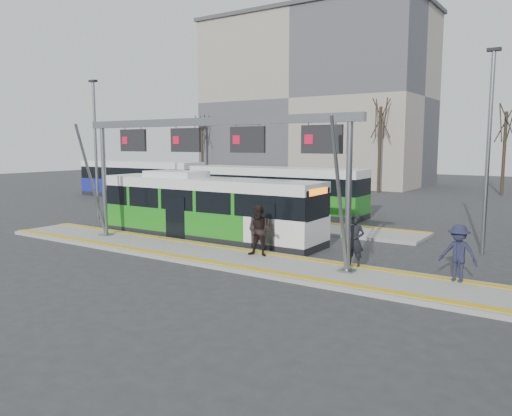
{
  "coord_description": "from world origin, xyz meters",
  "views": [
    {
      "loc": [
        11.96,
        -14.77,
        4.34
      ],
      "look_at": [
        0.07,
        3.0,
        1.6
      ],
      "focal_mm": 35.0,
      "sensor_mm": 36.0,
      "label": 1
    }
  ],
  "objects_px": {
    "passenger_a": "(355,241)",
    "passenger_b": "(259,231)",
    "hero_bus": "(207,208)",
    "passenger_c": "(458,253)",
    "gantry": "(207,145)"
  },
  "relations": [
    {
      "from": "passenger_a",
      "to": "passenger_b",
      "type": "distance_m",
      "value": 3.65
    },
    {
      "from": "passenger_a",
      "to": "passenger_b",
      "type": "bearing_deg",
      "value": -175.98
    },
    {
      "from": "hero_bus",
      "to": "passenger_c",
      "type": "relative_size",
      "value": 6.34
    },
    {
      "from": "passenger_c",
      "to": "passenger_a",
      "type": "bearing_deg",
      "value": -175.01
    },
    {
      "from": "hero_bus",
      "to": "passenger_b",
      "type": "xyz_separation_m",
      "value": [
        4.37,
        -2.25,
        -0.29
      ]
    },
    {
      "from": "passenger_b",
      "to": "passenger_a",
      "type": "bearing_deg",
      "value": -4.09
    },
    {
      "from": "passenger_a",
      "to": "passenger_c",
      "type": "bearing_deg",
      "value": -4.34
    },
    {
      "from": "hero_bus",
      "to": "passenger_a",
      "type": "xyz_separation_m",
      "value": [
        7.99,
        -1.77,
        -0.36
      ]
    },
    {
      "from": "hero_bus",
      "to": "passenger_a",
      "type": "bearing_deg",
      "value": -13.76
    },
    {
      "from": "passenger_a",
      "to": "passenger_b",
      "type": "height_order",
      "value": "passenger_b"
    },
    {
      "from": "gantry",
      "to": "passenger_c",
      "type": "relative_size",
      "value": 7.33
    },
    {
      "from": "hero_bus",
      "to": "passenger_c",
      "type": "distance_m",
      "value": 11.52
    },
    {
      "from": "hero_bus",
      "to": "passenger_b",
      "type": "height_order",
      "value": "hero_bus"
    },
    {
      "from": "passenger_b",
      "to": "hero_bus",
      "type": "bearing_deg",
      "value": 141.1
    },
    {
      "from": "passenger_a",
      "to": "passenger_c",
      "type": "relative_size",
      "value": 1.01
    }
  ]
}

